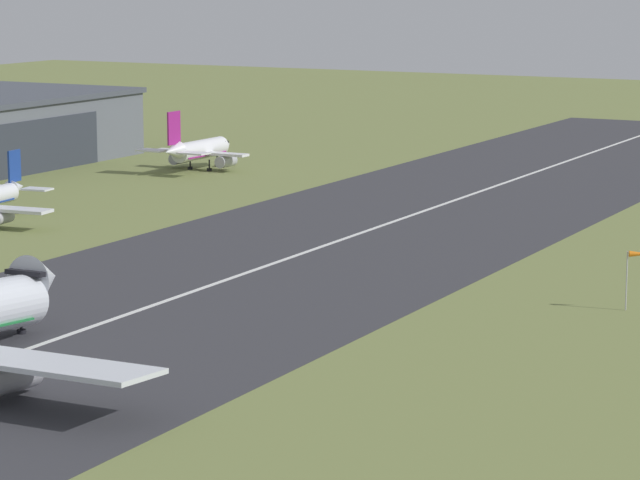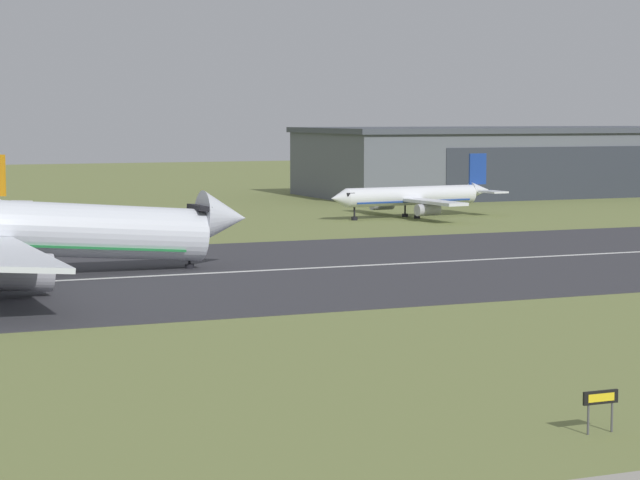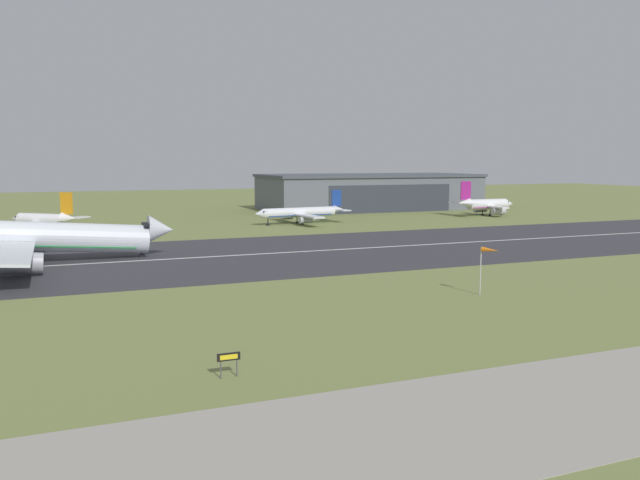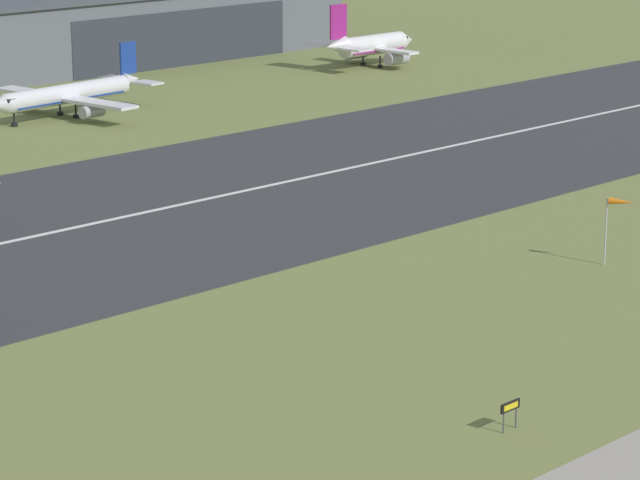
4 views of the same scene
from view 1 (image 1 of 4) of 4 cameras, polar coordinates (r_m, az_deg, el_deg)
name	(u,v)px [view 1 (image 1 of 4)]	position (r m, az deg, el deg)	size (l,w,h in m)	color
runway_strip	(212,285)	(158.49, -4.09, -1.71)	(380.34, 47.56, 0.06)	#333338
runway_centreline	(212,285)	(158.48, -4.09, -1.69)	(342.31, 0.70, 0.01)	silver
airplane_parked_east	(199,150)	(248.62, -4.57, 3.39)	(19.14, 17.16, 10.25)	white
windsock_pole	(639,257)	(148.75, 11.91, -0.65)	(1.41, 2.29, 5.87)	#B7B7BC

